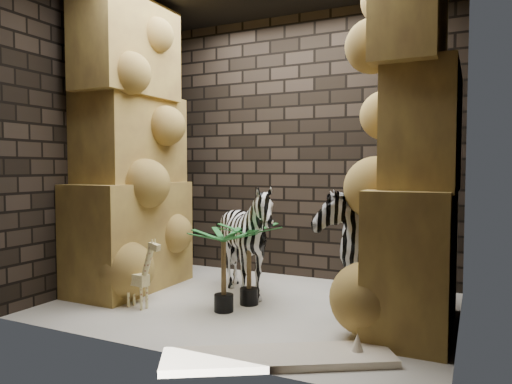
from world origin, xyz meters
The scene contains 13 objects.
floor centered at (0.00, 0.00, 0.00)m, with size 3.50×3.50×0.00m, color silver.
wall_back centered at (0.00, 1.25, 1.50)m, with size 3.50×3.50×0.00m, color black.
wall_front centered at (0.00, -1.25, 1.50)m, with size 3.50×3.50×0.00m, color black.
wall_left centered at (-1.75, 0.00, 1.50)m, with size 3.00×3.00×0.00m, color black.
wall_right centered at (1.75, 0.00, 1.50)m, with size 3.00×3.00×0.00m, color black.
rock_pillar_left centered at (-1.40, 0.00, 1.50)m, with size 0.68×1.30×3.00m, color #B89943, non-canonical shape.
rock_pillar_right centered at (1.42, 0.00, 1.50)m, with size 0.58×1.25×3.00m, color #B89943, non-canonical shape.
zebra_right centered at (0.80, 0.34, 0.65)m, with size 0.59×1.09×1.29m, color white.
zebra_left centered at (-0.14, 0.21, 0.50)m, with size 0.88×1.09×0.99m, color white.
giraffe_toy centered at (-0.88, -0.52, 0.33)m, with size 0.34×0.11×0.66m, color #F6E89C, non-canonical shape.
palm_front centered at (-0.02, 0.00, 0.38)m, with size 0.36×0.36×0.76m, color #1A5220, non-canonical shape.
palm_back centered at (-0.13, -0.28, 0.37)m, with size 0.36×0.36×0.73m, color #1A5220, non-canonical shape.
surfboard centered at (0.71, -1.05, 0.03)m, with size 1.51×0.37×0.05m, color #F5E4C4.
Camera 1 is at (1.86, -3.79, 1.26)m, focal length 32.69 mm.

